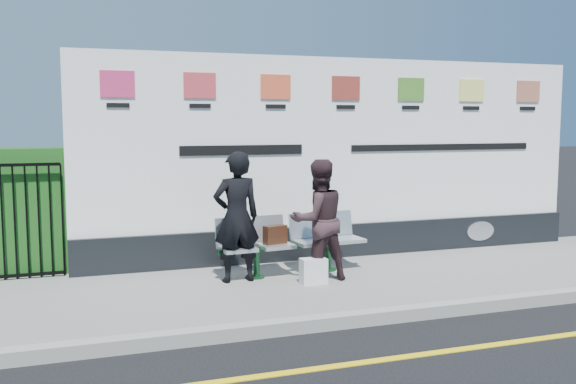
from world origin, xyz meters
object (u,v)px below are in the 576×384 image
object	(u,v)px
woman_left	(237,217)
woman_right	(318,220)
billboard	(343,171)
bench	(293,258)

from	to	relation	value
woman_left	woman_right	world-z (taller)	woman_left
billboard	woman_left	world-z (taller)	billboard
billboard	bench	size ratio (longest dim) A/B	3.92
billboard	bench	bearing A→B (deg)	-141.21
woman_left	woman_right	bearing A→B (deg)	161.47
woman_right	billboard	bearing A→B (deg)	-130.85
billboard	woman_left	size ratio (longest dim) A/B	4.76
billboard	woman_right	size ratio (longest dim) A/B	5.08
bench	woman_right	size ratio (longest dim) A/B	1.30
bench	woman_right	bearing A→B (deg)	-69.24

